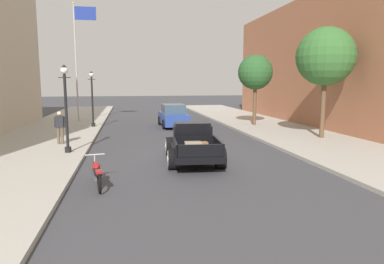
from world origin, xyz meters
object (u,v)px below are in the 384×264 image
object	(u,v)px
street_lamp_far	(92,95)
street_tree_nearest	(326,57)
pedestrian_sidewalk_left	(60,125)
street_lamp_near	(66,102)
hotrod_truck_black	(192,142)
flagpole	(78,49)
street_tree_second	(255,73)
car_background_blue	(173,116)
motorcycle_parked	(97,173)

from	to	relation	value
street_lamp_far	street_tree_nearest	xyz separation A→B (m)	(13.11, -7.46, 2.22)
pedestrian_sidewalk_left	street_lamp_far	world-z (taller)	street_lamp_far
street_tree_nearest	street_lamp_near	bearing A→B (deg)	-172.05
hotrod_truck_black	flagpole	world-z (taller)	flagpole
street_lamp_far	street_tree_second	distance (m)	11.65
car_background_blue	street_lamp_far	xyz separation A→B (m)	(-5.67, -0.09, 1.62)
flagpole	street_tree_nearest	size ratio (longest dim) A/B	1.51
pedestrian_sidewalk_left	motorcycle_parked	bearing A→B (deg)	-72.15
pedestrian_sidewalk_left	street_tree_second	world-z (taller)	street_tree_second
hotrod_truck_black	street_lamp_near	bearing A→B (deg)	160.96
street_lamp_far	flagpole	world-z (taller)	flagpole
street_lamp_far	street_tree_nearest	world-z (taller)	street_tree_nearest
flagpole	street_tree_nearest	distance (m)	18.25
hotrod_truck_black	street_lamp_near	xyz separation A→B (m)	(-5.28, 1.82, 1.63)
flagpole	street_tree_nearest	world-z (taller)	flagpole
street_tree_nearest	hotrod_truck_black	bearing A→B (deg)	-155.43
street_lamp_near	street_tree_nearest	world-z (taller)	street_tree_nearest
motorcycle_parked	street_tree_second	world-z (taller)	street_tree_second
flagpole	street_tree_nearest	bearing A→B (deg)	-37.91
street_lamp_far	street_tree_nearest	bearing A→B (deg)	-29.65
hotrod_truck_black	street_lamp_far	bearing A→B (deg)	114.37
street_lamp_far	flagpole	distance (m)	5.19
street_tree_nearest	pedestrian_sidewalk_left	bearing A→B (deg)	178.15
hotrod_truck_black	car_background_blue	world-z (taller)	car_background_blue
hotrod_truck_black	motorcycle_parked	bearing A→B (deg)	-137.94
pedestrian_sidewalk_left	flagpole	xyz separation A→B (m)	(-0.30, 10.74, 4.68)
pedestrian_sidewalk_left	street_tree_nearest	bearing A→B (deg)	-1.85
pedestrian_sidewalk_left	hotrod_truck_black	bearing A→B (deg)	-34.59
flagpole	hotrod_truck_black	bearing A→B (deg)	-67.03
street_tree_nearest	street_tree_second	distance (m)	6.65
car_background_blue	street_tree_nearest	bearing A→B (deg)	-45.43
street_lamp_near	street_tree_second	bearing A→B (deg)	35.22
car_background_blue	flagpole	xyz separation A→B (m)	(-6.92, 3.63, 5.00)
pedestrian_sidewalk_left	street_lamp_near	bearing A→B (deg)	-72.70
hotrod_truck_black	street_tree_nearest	world-z (taller)	street_tree_nearest
street_lamp_near	motorcycle_parked	bearing A→B (deg)	-71.90
hotrod_truck_black	street_tree_second	xyz separation A→B (m)	(6.45, 10.10, 3.16)
motorcycle_parked	street_tree_second	distance (m)	17.09
pedestrian_sidewalk_left	street_lamp_near	xyz separation A→B (m)	(0.72, -2.32, 1.30)
motorcycle_parked	pedestrian_sidewalk_left	distance (m)	7.81
hotrod_truck_black	street_tree_second	size ratio (longest dim) A/B	1.00
car_background_blue	street_tree_nearest	xyz separation A→B (m)	(7.45, -7.56, 3.84)
hotrod_truck_black	pedestrian_sidewalk_left	distance (m)	7.30
motorcycle_parked	street_lamp_far	distance (m)	14.62
street_lamp_near	flagpole	distance (m)	13.52
motorcycle_parked	flagpole	distance (m)	19.10
hotrod_truck_black	pedestrian_sidewalk_left	size ratio (longest dim) A/B	3.05
street_lamp_near	street_lamp_far	xyz separation A→B (m)	(0.23, 9.33, 0.00)
motorcycle_parked	street_tree_nearest	xyz separation A→B (m)	(11.68, 6.95, 4.17)
hotrod_truck_black	street_lamp_near	distance (m)	5.82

